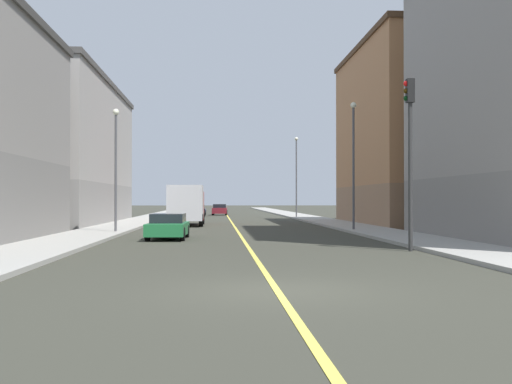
{
  "coord_description": "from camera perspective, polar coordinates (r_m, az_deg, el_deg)",
  "views": [
    {
      "loc": [
        -1.29,
        -13.66,
        1.95
      ],
      "look_at": [
        1.27,
        27.89,
        2.44
      ],
      "focal_mm": 44.99,
      "sensor_mm": 36.0,
      "label": 1
    }
  ],
  "objects": [
    {
      "name": "car_green",
      "position": [
        31.84,
        -7.82,
        -3.04
      ],
      "size": [
        1.95,
        4.57,
        1.26
      ],
      "color": "#1E6B38",
      "rests_on": "ground"
    },
    {
      "name": "box_truck",
      "position": [
        48.24,
        -6.19,
        -1.07
      ],
      "size": [
        2.56,
        7.78,
        2.97
      ],
      "color": "maroon",
      "rests_on": "ground"
    },
    {
      "name": "street_lamp_right_near",
      "position": [
        37.21,
        -12.36,
        3.08
      ],
      "size": [
        0.36,
        0.36,
        6.95
      ],
      "color": "#4C4C51",
      "rests_on": "ground"
    },
    {
      "name": "street_lamp_left_near",
      "position": [
        39.34,
        8.66,
        3.45
      ],
      "size": [
        0.36,
        0.36,
        7.71
      ],
      "color": "#4C4C51",
      "rests_on": "ground"
    },
    {
      "name": "sidewalk_left",
      "position": [
        63.38,
        4.98,
        -2.37
      ],
      "size": [
        3.37,
        168.0,
        0.15
      ],
      "primitive_type": "cube",
      "color": "#9E9B93",
      "rests_on": "ground"
    },
    {
      "name": "car_black",
      "position": [
        74.24,
        -5.25,
        -1.68
      ],
      "size": [
        1.9,
        4.56,
        1.29
      ],
      "color": "black",
      "rests_on": "ground"
    },
    {
      "name": "traffic_light_left_near",
      "position": [
        24.89,
        13.52,
        4.47
      ],
      "size": [
        0.4,
        0.32,
        6.51
      ],
      "color": "#2D2D2D",
      "rests_on": "ground"
    },
    {
      "name": "building_left_mid",
      "position": [
        52.32,
        14.47,
        4.92
      ],
      "size": [
        10.39,
        18.63,
        14.05
      ],
      "color": "#8F6B4F",
      "rests_on": "ground"
    },
    {
      "name": "ground_plane",
      "position": [
        13.86,
        1.87,
        -8.75
      ],
      "size": [
        400.0,
        400.0,
        0.0
      ],
      "primitive_type": "plane",
      "color": "#35362C",
      "rests_on": "ground"
    },
    {
      "name": "car_blue",
      "position": [
        80.76,
        -5.21,
        -1.63
      ],
      "size": [
        2.06,
        4.04,
        1.22
      ],
      "color": "#23389E",
      "rests_on": "ground"
    },
    {
      "name": "sidewalk_right",
      "position": [
        63.05,
        -9.72,
        -2.37
      ],
      "size": [
        3.37,
        168.0,
        0.15
      ],
      "primitive_type": "cube",
      "color": "#9E9B93",
      "rests_on": "ground"
    },
    {
      "name": "street_lamp_left_far",
      "position": [
        66.78,
        3.61,
        2.02
      ],
      "size": [
        0.36,
        0.36,
        8.31
      ],
      "color": "#4C4C51",
      "rests_on": "ground"
    },
    {
      "name": "car_maroon",
      "position": [
        80.37,
        -3.25,
        -1.58
      ],
      "size": [
        1.97,
        4.15,
        1.38
      ],
      "color": "maroon",
      "rests_on": "ground"
    },
    {
      "name": "building_right_midblock",
      "position": [
        54.28,
        -17.97,
        3.33
      ],
      "size": [
        10.39,
        24.86,
        11.4
      ],
      "color": "gray",
      "rests_on": "ground"
    },
    {
      "name": "lane_center_stripe",
      "position": [
        62.7,
        -2.35,
        -2.45
      ],
      "size": [
        0.16,
        154.0,
        0.01
      ],
      "primitive_type": "cube",
      "color": "#E5D14C",
      "rests_on": "ground"
    }
  ]
}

